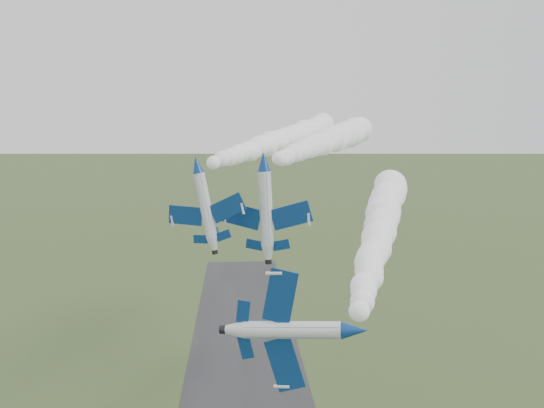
{
  "coord_description": "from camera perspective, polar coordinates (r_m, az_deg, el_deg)",
  "views": [
    {
      "loc": [
        -1.56,
        -54.0,
        49.47
      ],
      "look_at": [
        2.7,
        17.9,
        39.87
      ],
      "focal_mm": 40.0,
      "sensor_mm": 36.0,
      "label": 1
    }
  ],
  "objects": [
    {
      "name": "jet_lead",
      "position": [
        47.12,
        7.83,
        -11.75
      ],
      "size": [
        5.53,
        11.52,
        9.64
      ],
      "rotation": [
        0.0,
        1.5,
        -0.27
      ],
      "color": "silver"
    },
    {
      "name": "smoke_trail_jet_pair_right",
      "position": [
        103.98,
        5.18,
        5.87
      ],
      "size": [
        24.56,
        53.15,
        5.31
      ],
      "primitive_type": null,
      "rotation": [
        0.0,
        0.0,
        -0.37
      ],
      "color": "white"
    },
    {
      "name": "jet_pair_right",
      "position": [
        74.41,
        -0.82,
        4.04
      ],
      "size": [
        11.77,
        13.54,
        3.48
      ],
      "rotation": [
        0.0,
        -0.05,
        -0.37
      ],
      "color": "silver"
    },
    {
      "name": "smoke_trail_jet_pair_left",
      "position": [
        111.65,
        1.21,
        6.13
      ],
      "size": [
        31.31,
        72.01,
        5.65
      ],
      "primitive_type": null,
      "rotation": [
        0.0,
        0.0,
        -0.36
      ],
      "color": "white"
    },
    {
      "name": "smoke_trail_jet_lead",
      "position": [
        81.94,
        10.19,
        -1.88
      ],
      "size": [
        23.72,
        67.18,
        5.66
      ],
      "primitive_type": null,
      "rotation": [
        0.0,
        0.0,
        -0.27
      ],
      "color": "white"
    },
    {
      "name": "jet_pair_left",
      "position": [
        74.07,
        -7.12,
        3.7
      ],
      "size": [
        10.07,
        11.85,
        3.48
      ],
      "rotation": [
        0.0,
        -0.2,
        -0.36
      ],
      "color": "silver"
    }
  ]
}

